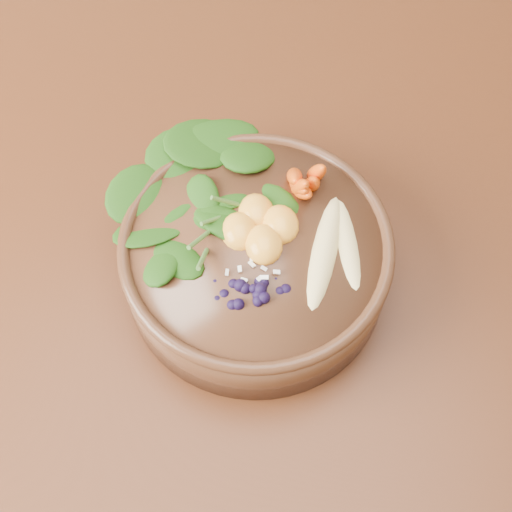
{
  "coord_description": "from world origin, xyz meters",
  "views": [
    {
      "loc": [
        -0.03,
        -0.46,
        1.41
      ],
      "look_at": [
        0.01,
        -0.11,
        0.8
      ],
      "focal_mm": 50.0,
      "sensor_mm": 36.0,
      "label": 1
    }
  ],
  "objects_px": {
    "dining_table": "(240,238)",
    "stoneware_bowl": "(256,261)",
    "kale_heap": "(221,180)",
    "carrot_cluster": "(314,165)",
    "blueberry_pile": "(252,285)",
    "banana_halves": "(337,241)",
    "mandarin_cluster": "(260,220)"
  },
  "relations": [
    {
      "from": "dining_table",
      "to": "stoneware_bowl",
      "type": "distance_m",
      "value": 0.17
    },
    {
      "from": "kale_heap",
      "to": "carrot_cluster",
      "type": "distance_m",
      "value": 0.09
    },
    {
      "from": "kale_heap",
      "to": "carrot_cluster",
      "type": "bearing_deg",
      "value": -2.59
    },
    {
      "from": "blueberry_pile",
      "to": "stoneware_bowl",
      "type": "bearing_deg",
      "value": 79.76
    },
    {
      "from": "banana_halves",
      "to": "blueberry_pile",
      "type": "bearing_deg",
      "value": -141.51
    },
    {
      "from": "carrot_cluster",
      "to": "blueberry_pile",
      "type": "height_order",
      "value": "carrot_cluster"
    },
    {
      "from": "carrot_cluster",
      "to": "mandarin_cluster",
      "type": "relative_size",
      "value": 0.87
    },
    {
      "from": "kale_heap",
      "to": "banana_halves",
      "type": "relative_size",
      "value": 1.21
    },
    {
      "from": "banana_halves",
      "to": "kale_heap",
      "type": "bearing_deg",
      "value": 156.45
    },
    {
      "from": "stoneware_bowl",
      "to": "carrot_cluster",
      "type": "xyz_separation_m",
      "value": [
        0.06,
        0.06,
        0.07
      ]
    },
    {
      "from": "stoneware_bowl",
      "to": "carrot_cluster",
      "type": "relative_size",
      "value": 3.62
    },
    {
      "from": "kale_heap",
      "to": "blueberry_pile",
      "type": "xyz_separation_m",
      "value": [
        0.02,
        -0.12,
        -0.0
      ]
    },
    {
      "from": "carrot_cluster",
      "to": "dining_table",
      "type": "bearing_deg",
      "value": 159.17
    },
    {
      "from": "mandarin_cluster",
      "to": "blueberry_pile",
      "type": "relative_size",
      "value": 0.69
    },
    {
      "from": "banana_halves",
      "to": "blueberry_pile",
      "type": "xyz_separation_m",
      "value": [
        -0.09,
        -0.04,
        0.01
      ]
    },
    {
      "from": "carrot_cluster",
      "to": "banana_halves",
      "type": "distance_m",
      "value": 0.08
    },
    {
      "from": "stoneware_bowl",
      "to": "kale_heap",
      "type": "distance_m",
      "value": 0.09
    },
    {
      "from": "banana_halves",
      "to": "blueberry_pile",
      "type": "relative_size",
      "value": 1.17
    },
    {
      "from": "stoneware_bowl",
      "to": "mandarin_cluster",
      "type": "height_order",
      "value": "mandarin_cluster"
    },
    {
      "from": "kale_heap",
      "to": "mandarin_cluster",
      "type": "height_order",
      "value": "kale_heap"
    },
    {
      "from": "dining_table",
      "to": "blueberry_pile",
      "type": "height_order",
      "value": "blueberry_pile"
    },
    {
      "from": "stoneware_bowl",
      "to": "blueberry_pile",
      "type": "xyz_separation_m",
      "value": [
        -0.01,
        -0.05,
        0.05
      ]
    },
    {
      "from": "dining_table",
      "to": "carrot_cluster",
      "type": "bearing_deg",
      "value": -33.94
    },
    {
      "from": "stoneware_bowl",
      "to": "mandarin_cluster",
      "type": "distance_m",
      "value": 0.05
    },
    {
      "from": "dining_table",
      "to": "carrot_cluster",
      "type": "relative_size",
      "value": 21.66
    },
    {
      "from": "carrot_cluster",
      "to": "stoneware_bowl",
      "type": "bearing_deg",
      "value": -123.69
    },
    {
      "from": "stoneware_bowl",
      "to": "banana_halves",
      "type": "relative_size",
      "value": 1.85
    },
    {
      "from": "carrot_cluster",
      "to": "mandarin_cluster",
      "type": "height_order",
      "value": "carrot_cluster"
    },
    {
      "from": "stoneware_bowl",
      "to": "blueberry_pile",
      "type": "relative_size",
      "value": 2.16
    },
    {
      "from": "stoneware_bowl",
      "to": "kale_heap",
      "type": "xyz_separation_m",
      "value": [
        -0.03,
        0.06,
        0.06
      ]
    },
    {
      "from": "dining_table",
      "to": "stoneware_bowl",
      "type": "relative_size",
      "value": 5.98
    },
    {
      "from": "kale_heap",
      "to": "blueberry_pile",
      "type": "relative_size",
      "value": 1.42
    }
  ]
}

